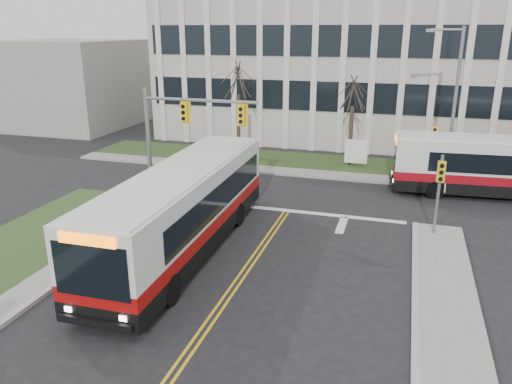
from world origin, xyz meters
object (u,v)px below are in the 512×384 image
at_px(directory_sign, 356,152).
at_px(bus_main, 183,211).
at_px(bus_cross, 507,169).
at_px(streetlight, 452,97).

distance_m(directory_sign, bus_main, 16.29).
height_order(bus_main, bus_cross, bus_main).
distance_m(bus_main, bus_cross, 18.51).
bearing_deg(streetlight, bus_cross, -34.92).
xyz_separation_m(streetlight, bus_cross, (3.15, -2.20, -3.56)).
xyz_separation_m(streetlight, bus_main, (-11.12, -13.99, -3.42)).
relative_size(directory_sign, bus_main, 0.15).
bearing_deg(directory_sign, bus_cross, -21.96).
bearing_deg(bus_cross, directory_sign, -116.36).
xyz_separation_m(streetlight, directory_sign, (-5.53, 1.30, -4.02)).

